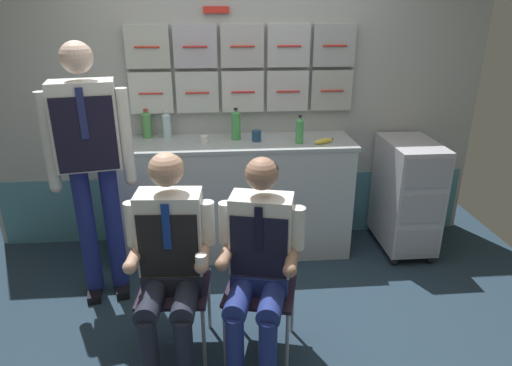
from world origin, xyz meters
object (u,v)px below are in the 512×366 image
object	(u,v)px
crew_member_left	(170,255)
folding_chair_right	(263,268)
folding_chair_left	(176,267)
crew_member_standing	(90,151)
service_trolley	(406,194)
snack_banana	(324,141)
water_bottle_blue_cap	(167,125)
paper_cup_tan	(125,137)
crew_member_right	(259,258)

from	to	relation	value
crew_member_left	folding_chair_right	xyz separation A→B (m)	(0.53, 0.11, -0.18)
folding_chair_left	crew_member_standing	distance (m)	0.97
service_trolley	snack_banana	distance (m)	0.88
water_bottle_blue_cap	paper_cup_tan	world-z (taller)	water_bottle_blue_cap
folding_chair_left	crew_member_left	size ratio (longest dim) A/B	0.66
folding_chair_right	crew_member_standing	size ratio (longest dim) A/B	0.47
crew_member_right	snack_banana	size ratio (longest dim) A/B	7.21
folding_chair_left	crew_member_right	world-z (taller)	crew_member_right
folding_chair_left	water_bottle_blue_cap	bearing A→B (deg)	96.35
folding_chair_right	crew_member_right	distance (m)	0.23
crew_member_right	service_trolley	bearing A→B (deg)	41.49
crew_member_standing	water_bottle_blue_cap	world-z (taller)	crew_member_standing
crew_member_standing	paper_cup_tan	size ratio (longest dim) A/B	25.21
service_trolley	snack_banana	xyz separation A→B (m)	(-0.74, -0.02, 0.48)
crew_member_left	crew_member_standing	xyz separation A→B (m)	(-0.56, 0.70, 0.40)
crew_member_right	snack_banana	world-z (taller)	crew_member_right
folding_chair_right	paper_cup_tan	bearing A→B (deg)	129.08
crew_member_right	folding_chair_left	bearing A→B (deg)	156.79
service_trolley	crew_member_right	world-z (taller)	crew_member_right
folding_chair_left	snack_banana	size ratio (longest dim) A/B	4.88
crew_member_left	snack_banana	bearing A→B (deg)	45.47
snack_banana	crew_member_right	bearing A→B (deg)	-117.68
crew_member_left	snack_banana	xyz separation A→B (m)	(1.11, 1.13, 0.30)
folding_chair_left	crew_member_standing	xyz separation A→B (m)	(-0.57, 0.54, 0.58)
crew_member_standing	folding_chair_left	bearing A→B (deg)	-43.48
crew_member_standing	paper_cup_tan	world-z (taller)	crew_member_standing
paper_cup_tan	crew_member_standing	bearing A→B (deg)	-99.90
service_trolley	paper_cup_tan	xyz separation A→B (m)	(-2.30, 0.17, 0.50)
folding_chair_right	crew_member_standing	bearing A→B (deg)	151.59
service_trolley	folding_chair_left	distance (m)	2.09
folding_chair_right	water_bottle_blue_cap	bearing A→B (deg)	116.96
folding_chair_left	folding_chair_right	world-z (taller)	same
crew_member_standing	paper_cup_tan	distance (m)	0.64
crew_member_left	water_bottle_blue_cap	distance (m)	1.47
crew_member_left	folding_chair_right	size ratio (longest dim) A/B	1.51
folding_chair_right	crew_member_right	world-z (taller)	crew_member_right
folding_chair_left	water_bottle_blue_cap	distance (m)	1.38
crew_member_right	paper_cup_tan	size ratio (longest dim) A/B	17.44
snack_banana	water_bottle_blue_cap	bearing A→B (deg)	167.32
folding_chair_left	folding_chair_right	size ratio (longest dim) A/B	1.00
folding_chair_right	snack_banana	world-z (taller)	snack_banana
crew_member_left	crew_member_standing	distance (m)	0.98
crew_member_right	crew_member_standing	world-z (taller)	crew_member_standing
folding_chair_left	paper_cup_tan	size ratio (longest dim) A/B	11.81
folding_chair_left	crew_member_left	xyz separation A→B (m)	(-0.01, -0.16, 0.18)
service_trolley	paper_cup_tan	world-z (taller)	paper_cup_tan
crew_member_left	snack_banana	distance (m)	1.62
service_trolley	water_bottle_blue_cap	xyz separation A→B (m)	(-1.98, 0.26, 0.57)
crew_member_right	crew_member_standing	size ratio (longest dim) A/B	0.69
crew_member_left	folding_chair_right	bearing A→B (deg)	11.47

